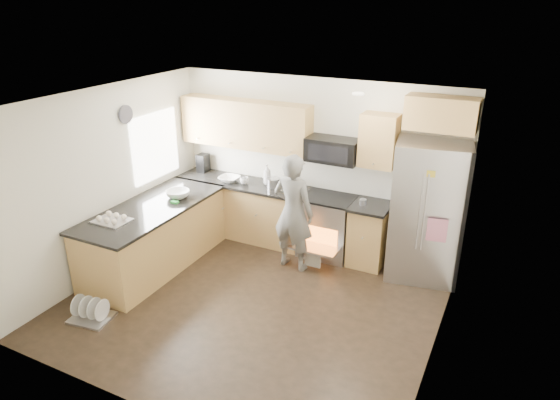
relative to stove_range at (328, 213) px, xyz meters
The scene contains 8 objects.
ground 1.86m from the stove_range, 101.69° to the right, with size 4.50×4.50×0.00m, color black.
room_shell 1.99m from the stove_range, 103.00° to the right, with size 4.54×4.04×2.62m.
back_cabinet_run 0.98m from the stove_range, behind, with size 4.45×0.64×2.50m.
peninsula 2.56m from the stove_range, 145.49° to the right, with size 0.96×2.36×1.03m.
stove_range is the anchor object (origin of this frame).
refrigerator 1.45m from the stove_range, ahead, with size 1.06×0.89×1.94m.
person 0.68m from the stove_range, 116.56° to the right, with size 0.62×0.41×1.71m, color slate.
dish_rack 3.52m from the stove_range, 124.23° to the right, with size 0.54×0.45×0.30m.
Camera 1 is at (2.75, -4.70, 3.69)m, focal length 32.00 mm.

